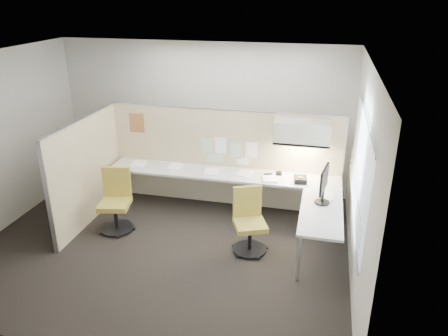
% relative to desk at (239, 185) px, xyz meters
% --- Properties ---
extents(floor, '(5.50, 4.50, 0.01)m').
position_rel_desk_xyz_m(floor, '(-0.93, -1.13, -0.61)').
color(floor, black).
rests_on(floor, ground).
extents(ceiling, '(5.50, 4.50, 0.01)m').
position_rel_desk_xyz_m(ceiling, '(-0.93, -1.13, 2.20)').
color(ceiling, white).
rests_on(ceiling, wall_back).
extents(wall_back, '(5.50, 0.02, 2.80)m').
position_rel_desk_xyz_m(wall_back, '(-0.93, 1.12, 0.80)').
color(wall_back, beige).
rests_on(wall_back, ground).
extents(wall_front, '(5.50, 0.02, 2.80)m').
position_rel_desk_xyz_m(wall_front, '(-0.93, -3.38, 0.80)').
color(wall_front, beige).
rests_on(wall_front, ground).
extents(wall_right, '(0.02, 4.50, 2.80)m').
position_rel_desk_xyz_m(wall_right, '(1.82, -1.13, 0.80)').
color(wall_right, beige).
rests_on(wall_right, ground).
extents(window_pane, '(0.01, 2.80, 1.30)m').
position_rel_desk_xyz_m(window_pane, '(1.79, -1.13, 0.95)').
color(window_pane, '#9CA6B5').
rests_on(window_pane, wall_right).
extents(partition_back, '(4.10, 0.06, 1.75)m').
position_rel_desk_xyz_m(partition_back, '(-0.38, 0.47, 0.27)').
color(partition_back, beige).
rests_on(partition_back, floor).
extents(partition_left, '(0.06, 2.20, 1.75)m').
position_rel_desk_xyz_m(partition_left, '(-2.43, -0.63, 0.27)').
color(partition_left, beige).
rests_on(partition_left, floor).
extents(desk, '(4.00, 2.07, 0.73)m').
position_rel_desk_xyz_m(desk, '(0.00, 0.00, 0.00)').
color(desk, beige).
rests_on(desk, floor).
extents(overhead_bin, '(0.90, 0.36, 0.38)m').
position_rel_desk_xyz_m(overhead_bin, '(0.97, 0.26, 0.91)').
color(overhead_bin, beige).
rests_on(overhead_bin, partition_back).
extents(task_light_strip, '(0.60, 0.06, 0.02)m').
position_rel_desk_xyz_m(task_light_strip, '(0.97, 0.26, 0.70)').
color(task_light_strip, '#FFEABF').
rests_on(task_light_strip, overhead_bin).
extents(pinned_papers, '(1.01, 0.00, 0.47)m').
position_rel_desk_xyz_m(pinned_papers, '(-0.30, 0.44, 0.43)').
color(pinned_papers, '#8CBF8C').
rests_on(pinned_papers, partition_back).
extents(poster, '(0.28, 0.00, 0.35)m').
position_rel_desk_xyz_m(poster, '(-1.98, 0.44, 0.82)').
color(poster, orange).
rests_on(poster, partition_back).
extents(chair_left, '(0.55, 0.57, 1.01)m').
position_rel_desk_xyz_m(chair_left, '(-1.86, -0.83, -0.13)').
color(chair_left, black).
rests_on(chair_left, floor).
extents(chair_right, '(0.59, 0.60, 0.96)m').
position_rel_desk_xyz_m(chair_right, '(0.34, -0.96, -0.15)').
color(chair_right, black).
rests_on(chair_right, floor).
extents(monitor, '(0.22, 0.53, 0.56)m').
position_rel_desk_xyz_m(monitor, '(1.37, -0.64, 0.45)').
color(monitor, black).
rests_on(monitor, desk).
extents(phone, '(0.23, 0.22, 0.12)m').
position_rel_desk_xyz_m(phone, '(1.00, 0.04, 0.18)').
color(phone, black).
rests_on(phone, desk).
extents(stapler, '(0.15, 0.08, 0.05)m').
position_rel_desk_xyz_m(stapler, '(0.45, 0.18, 0.15)').
color(stapler, black).
rests_on(stapler, desk).
extents(tape_dispenser, '(0.11, 0.07, 0.06)m').
position_rel_desk_xyz_m(tape_dispenser, '(0.63, 0.27, 0.16)').
color(tape_dispenser, black).
rests_on(tape_dispenser, desk).
extents(coat_hook, '(0.18, 0.45, 1.35)m').
position_rel_desk_xyz_m(coat_hook, '(-2.51, -1.19, 0.82)').
color(coat_hook, silver).
rests_on(coat_hook, partition_left).
extents(paper_stack_0, '(0.25, 0.32, 0.03)m').
position_rel_desk_xyz_m(paper_stack_0, '(-1.88, 0.17, 0.14)').
color(paper_stack_0, white).
rests_on(paper_stack_0, desk).
extents(paper_stack_1, '(0.25, 0.31, 0.02)m').
position_rel_desk_xyz_m(paper_stack_1, '(-1.20, 0.20, 0.14)').
color(paper_stack_1, white).
rests_on(paper_stack_1, desk).
extents(paper_stack_2, '(0.29, 0.34, 0.03)m').
position_rel_desk_xyz_m(paper_stack_2, '(-0.51, 0.09, 0.15)').
color(paper_stack_2, white).
rests_on(paper_stack_2, desk).
extents(paper_stack_3, '(0.29, 0.34, 0.02)m').
position_rel_desk_xyz_m(paper_stack_3, '(0.04, 0.19, 0.14)').
color(paper_stack_3, white).
rests_on(paper_stack_3, desk).
extents(paper_stack_4, '(0.30, 0.35, 0.03)m').
position_rel_desk_xyz_m(paper_stack_4, '(0.50, 0.05, 0.14)').
color(paper_stack_4, white).
rests_on(paper_stack_4, desk).
extents(paper_stack_5, '(0.24, 0.31, 0.02)m').
position_rel_desk_xyz_m(paper_stack_5, '(1.42, -0.39, 0.14)').
color(paper_stack_5, white).
rests_on(paper_stack_5, desk).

